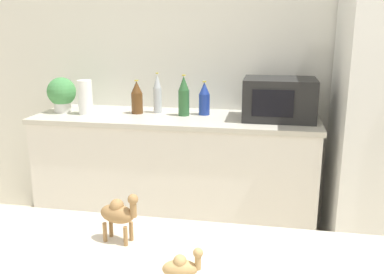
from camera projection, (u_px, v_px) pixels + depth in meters
wall_back at (255, 65)px, 3.17m from camera, size 8.00×0.06×2.55m
back_counter at (176, 178)px, 3.16m from camera, size 2.01×0.63×0.94m
potted_plant at (62, 93)px, 3.14m from camera, size 0.21×0.21×0.26m
paper_towel_roll at (85, 97)px, 3.07m from camera, size 0.10×0.10×0.25m
microwave at (279, 99)px, 2.90m from camera, size 0.48×0.37×0.28m
back_bottle_0 at (137, 98)px, 3.09m from camera, size 0.08×0.08×0.24m
back_bottle_1 at (157, 94)px, 3.12m from camera, size 0.06×0.06×0.29m
back_bottle_2 at (184, 96)px, 3.02m from camera, size 0.08×0.08×0.29m
back_bottle_3 at (204, 99)px, 3.05m from camera, size 0.08×0.08×0.24m
camel_figurine at (119, 213)px, 1.18m from camera, size 0.12×0.07×0.15m
camel_figurine_second at (182, 268)px, 0.95m from camera, size 0.09×0.05×0.12m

